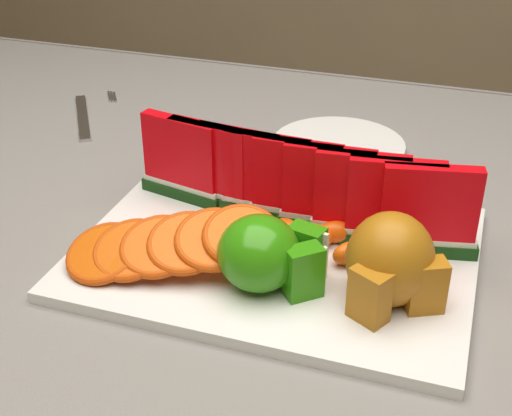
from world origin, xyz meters
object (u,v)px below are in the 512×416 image
at_px(pear_cluster, 391,263).
at_px(fork, 86,115).
at_px(side_plate, 338,146).
at_px(platter, 277,252).
at_px(apple_cluster, 267,255).

bearing_deg(pear_cluster, fork, 147.95).
relative_size(side_plate, fork, 1.10).
bearing_deg(pear_cluster, platter, 158.28).
xyz_separation_m(pear_cluster, fork, (-0.50, 0.32, -0.05)).
bearing_deg(apple_cluster, fork, 139.79).
xyz_separation_m(pear_cluster, side_plate, (-0.12, 0.33, -0.05)).
xyz_separation_m(side_plate, fork, (-0.38, -0.01, -0.00)).
relative_size(apple_cluster, fork, 0.62).
bearing_deg(side_plate, platter, -90.42).
relative_size(pear_cluster, fork, 0.57).
bearing_deg(side_plate, fork, -178.49).
bearing_deg(platter, pear_cluster, -21.72).
bearing_deg(pear_cluster, side_plate, 110.26).
height_order(apple_cluster, fork, apple_cluster).
xyz_separation_m(platter, apple_cluster, (0.01, -0.06, 0.04)).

